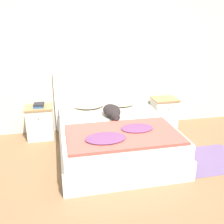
# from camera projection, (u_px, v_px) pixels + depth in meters

# --- Properties ---
(ground_plane) EXTENTS (16.00, 16.00, 0.00)m
(ground_plane) POSITION_uv_depth(u_px,v_px,m) (125.00, 193.00, 3.18)
(ground_plane) COLOR brown
(wall_back) EXTENTS (9.00, 0.06, 2.55)m
(wall_back) POSITION_uv_depth(u_px,v_px,m) (96.00, 61.00, 4.71)
(wall_back) COLOR beige
(wall_back) RESTS_ON ground_plane
(bed) EXTENTS (1.68, 2.00, 0.50)m
(bed) POSITION_uv_depth(u_px,v_px,m) (115.00, 138.00, 4.07)
(bed) COLOR white
(bed) RESTS_ON ground_plane
(headboard) EXTENTS (1.76, 0.06, 1.12)m
(headboard) POSITION_uv_depth(u_px,v_px,m) (103.00, 99.00, 4.90)
(headboard) COLOR white
(headboard) RESTS_ON ground_plane
(nightstand_left) EXTENTS (0.46, 0.40, 0.58)m
(nightstand_left) POSITION_uv_depth(u_px,v_px,m) (40.00, 122.00, 4.56)
(nightstand_left) COLOR silver
(nightstand_left) RESTS_ON ground_plane
(nightstand_right) EXTENTS (0.46, 0.40, 0.58)m
(nightstand_right) POSITION_uv_depth(u_px,v_px,m) (164.00, 113.00, 5.03)
(nightstand_right) COLOR silver
(nightstand_right) RESTS_ON ground_plane
(pillow_left) EXTENTS (0.54, 0.38, 0.15)m
(pillow_left) POSITION_uv_depth(u_px,v_px,m) (89.00, 104.00, 4.60)
(pillow_left) COLOR beige
(pillow_left) RESTS_ON bed
(pillow_right) EXTENTS (0.54, 0.38, 0.15)m
(pillow_right) POSITION_uv_depth(u_px,v_px,m) (121.00, 102.00, 4.72)
(pillow_right) COLOR beige
(pillow_right) RESTS_ON bed
(quilt) EXTENTS (1.51, 0.92, 0.07)m
(quilt) POSITION_uv_depth(u_px,v_px,m) (122.00, 134.00, 3.51)
(quilt) COLOR #BC4C42
(quilt) RESTS_ON bed
(dog) EXTENTS (0.28, 0.68, 0.17)m
(dog) POSITION_uv_depth(u_px,v_px,m) (112.00, 111.00, 4.22)
(dog) COLOR black
(dog) RESTS_ON bed
(book_stack) EXTENTS (0.18, 0.20, 0.06)m
(book_stack) POSITION_uv_depth(u_px,v_px,m) (39.00, 105.00, 4.45)
(book_stack) COLOR #285689
(book_stack) RESTS_ON nightstand_left
(rug) EXTENTS (0.92, 0.83, 0.00)m
(rug) POSITION_uv_depth(u_px,v_px,m) (210.00, 159.00, 3.93)
(rug) COLOR #604C75
(rug) RESTS_ON ground_plane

